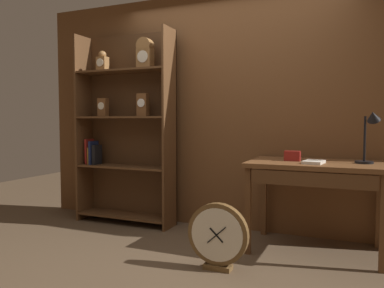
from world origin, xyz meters
name	(u,v)px	position (x,y,z in m)	size (l,w,h in m)	color
ground_plane	(181,270)	(0.00, 0.00, 0.00)	(10.00, 10.00, 0.00)	brown
back_wood_panel	(232,111)	(0.00, 1.33, 1.30)	(4.80, 0.05, 2.60)	brown
bookshelf	(126,126)	(-1.20, 1.06, 1.12)	(1.18, 0.32, 2.19)	brown
workbench	(315,173)	(0.93, 0.87, 0.72)	(1.18, 0.74, 0.82)	brown
desk_lamp	(370,132)	(1.37, 0.91, 1.09)	(0.21, 0.21, 0.48)	black
toolbox_small	(292,156)	(0.72, 0.91, 0.86)	(0.14, 0.10, 0.09)	maroon
open_repair_manual	(314,162)	(0.92, 0.76, 0.83)	(0.16, 0.22, 0.03)	silver
round_clock_large	(218,236)	(0.27, 0.12, 0.27)	(0.50, 0.11, 0.54)	brown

